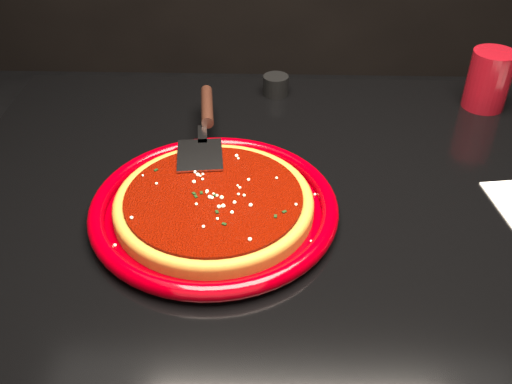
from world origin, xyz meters
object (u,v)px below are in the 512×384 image
table (316,348)px  pizza_server (205,127)px  plate (214,207)px  cup (489,80)px  ramekin (276,85)px

table → pizza_server: (-0.20, 0.12, 0.42)m
plate → table: bearing=17.3°
plate → cup: size_ratio=3.27×
cup → ramekin: (-0.40, 0.04, -0.04)m
table → pizza_server: size_ratio=4.00×
pizza_server → ramekin: 0.24m
table → pizza_server: pizza_server is taller
plate → cup: 0.60m
pizza_server → table: bearing=-37.3°
cup → ramekin: size_ratio=2.20×
ramekin → cup: bearing=-5.5°
cup → plate: bearing=-144.7°
table → cup: size_ratio=10.87×
pizza_server → cup: size_ratio=2.72×
pizza_server → ramekin: bearing=53.8°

